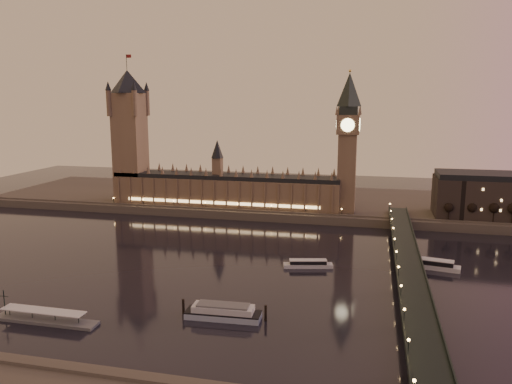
# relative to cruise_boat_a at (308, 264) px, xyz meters

# --- Properties ---
(ground) EXTENTS (700.00, 700.00, 0.00)m
(ground) POSITION_rel_cruise_boat_a_xyz_m (-40.97, -6.09, -1.85)
(ground) COLOR black
(ground) RESTS_ON ground
(far_embankment) EXTENTS (560.00, 130.00, 6.00)m
(far_embankment) POSITION_rel_cruise_boat_a_xyz_m (-10.97, 158.91, 1.15)
(far_embankment) COLOR #423D35
(far_embankment) RESTS_ON ground
(palace_of_westminster) EXTENTS (180.00, 26.62, 52.00)m
(palace_of_westminster) POSITION_rel_cruise_boat_a_xyz_m (-81.09, 114.90, 19.86)
(palace_of_westminster) COLOR brown
(palace_of_westminster) RESTS_ON ground
(victoria_tower) EXTENTS (31.68, 31.68, 118.00)m
(victoria_tower) POSITION_rel_cruise_boat_a_xyz_m (-160.97, 114.91, 63.94)
(victoria_tower) COLOR brown
(victoria_tower) RESTS_ON ground
(big_ben) EXTENTS (17.68, 17.68, 104.00)m
(big_ben) POSITION_rel_cruise_boat_a_xyz_m (13.02, 114.89, 62.10)
(big_ben) COLOR brown
(big_ben) RESTS_ON ground
(westminster_bridge) EXTENTS (13.20, 260.00, 15.30)m
(westminster_bridge) POSITION_rel_cruise_boat_a_xyz_m (50.65, -6.09, 3.67)
(westminster_bridge) COLOR black
(westminster_bridge) RESTS_ON ground
(bare_tree_0) EXTENTS (6.28, 6.28, 12.78)m
(bare_tree_0) POSITION_rel_cruise_boat_a_xyz_m (85.07, 102.91, 13.70)
(bare_tree_0) COLOR black
(bare_tree_0) RESTS_ON ground
(bare_tree_1) EXTENTS (6.28, 6.28, 12.78)m
(bare_tree_1) POSITION_rel_cruise_boat_a_xyz_m (98.77, 102.91, 13.70)
(bare_tree_1) COLOR black
(bare_tree_1) RESTS_ON ground
(bare_tree_2) EXTENTS (6.28, 6.28, 12.78)m
(bare_tree_2) POSITION_rel_cruise_boat_a_xyz_m (112.46, 102.91, 13.70)
(bare_tree_2) COLOR black
(bare_tree_2) RESTS_ON ground
(cruise_boat_a) EXTENTS (26.87, 11.56, 4.20)m
(cruise_boat_a) POSITION_rel_cruise_boat_a_xyz_m (0.00, 0.00, 0.00)
(cruise_boat_a) COLOR silver
(cruise_boat_a) RESTS_ON ground
(cruise_boat_b) EXTENTS (28.95, 12.00, 5.19)m
(cruise_boat_b) POSITION_rel_cruise_boat_a_xyz_m (64.81, 13.16, 0.44)
(cruise_boat_b) COLOR silver
(cruise_boat_b) RESTS_ON ground
(moored_barge) EXTENTS (35.98, 10.23, 6.60)m
(moored_barge) POSITION_rel_cruise_boat_a_xyz_m (-25.62, -71.78, 0.94)
(moored_barge) COLOR #98A9C1
(moored_barge) RESTS_ON ground
(pontoon_pier) EXTENTS (44.43, 7.41, 11.85)m
(pontoon_pier) POSITION_rel_cruise_boat_a_xyz_m (-94.67, -91.51, -0.57)
(pontoon_pier) COLOR #595B5E
(pontoon_pier) RESTS_ON ground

